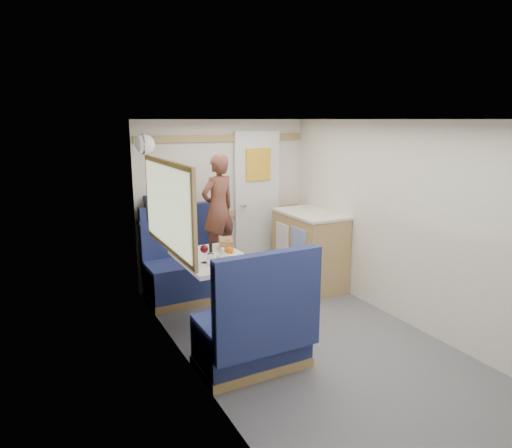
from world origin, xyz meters
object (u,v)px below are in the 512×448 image
wine_glass (204,250)px  tumbler_left (211,259)px  duffel_bag (169,207)px  salt_grinder (222,253)px  pepper_grinder (211,248)px  tray (236,258)px  dome_light (145,144)px  bench_far (186,273)px  bench_near (255,335)px  galley_counter (309,249)px  orange_fruit (230,251)px  dinette_table (214,273)px  beer_glass (228,245)px  cheese_block (230,257)px  bread_loaf (226,244)px  person (218,208)px

wine_glass → tumbler_left: size_ratio=1.60×
duffel_bag → salt_grinder: size_ratio=5.62×
tumbler_left → pepper_grinder: bearing=68.0°
tray → pepper_grinder: pepper_grinder is taller
dome_light → salt_grinder: 1.41m
salt_grinder → wine_glass: bearing=-161.6°
dome_light → pepper_grinder: size_ratio=2.24×
bench_far → wine_glass: bench_far is taller
bench_near → galley_counter: bearing=43.9°
galley_counter → orange_fruit: bearing=-155.8°
dinette_table → salt_grinder: salt_grinder is taller
bench_far → beer_glass: (0.23, -0.70, 0.47)m
dinette_table → beer_glass: size_ratio=9.09×
bench_near → orange_fruit: 0.96m
duffel_bag → cheese_block: bearing=-75.0°
bench_far → bench_near: size_ratio=1.00×
dinette_table → tumbler_left: size_ratio=8.77×
bench_far → bread_loaf: bench_far is taller
pepper_grinder → bench_near: bearing=-92.3°
bench_far → tray: size_ratio=3.10×
galley_counter → orange_fruit: 1.48m
orange_fruit → bread_loaf: bearing=73.5°
person → salt_grinder: size_ratio=12.55×
dinette_table → bench_far: bench_far is taller
dome_light → tray: (0.55, -1.01, -1.02)m
bench_near → cheese_block: bearing=81.7°
dome_light → beer_glass: bearing=-48.2°
cheese_block → bread_loaf: size_ratio=0.43×
bench_near → tray: 0.84m
beer_glass → salt_grinder: size_ratio=1.07×
cheese_block → dinette_table: bearing=121.2°
tumbler_left → salt_grinder: (0.18, 0.15, -0.01)m
wine_glass → bench_far: bearing=82.1°
tray → wine_glass: 0.32m
cheese_block → dome_light: bearing=115.8°
cheese_block → beer_glass: (0.12, 0.33, 0.01)m
bench_near → tumbler_left: bench_near is taller
dinette_table → duffel_bag: duffel_bag is taller
bench_near → salt_grinder: 0.94m
tray → cheese_block: (-0.06, -0.01, 0.03)m
bench_far → salt_grinder: 1.03m
galley_counter → duffel_bag: size_ratio=1.73×
dinette_table → pepper_grinder: 0.27m
pepper_grinder → wine_glass: bearing=-121.4°
duffel_bag → salt_grinder: 1.21m
orange_fruit → beer_glass: size_ratio=0.76×
dome_light → duffel_bag: dome_light is taller
bench_near → cheese_block: (0.10, 0.70, 0.46)m
wine_glass → pepper_grinder: (0.18, 0.29, -0.08)m
duffel_bag → bread_loaf: duffel_bag is taller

